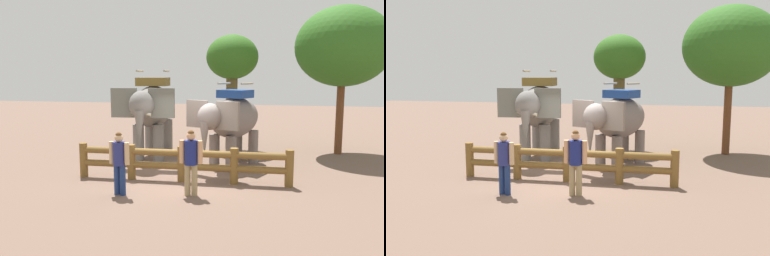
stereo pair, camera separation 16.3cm
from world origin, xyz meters
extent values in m
plane|color=brown|center=(0.00, 0.00, 0.00)|extent=(60.00, 60.00, 0.00)
cylinder|color=brown|center=(-3.08, -0.22, 0.53)|extent=(0.24, 0.24, 1.05)
cylinder|color=brown|center=(-1.54, -0.16, 0.53)|extent=(0.24, 0.24, 1.05)
cylinder|color=brown|center=(0.00, -0.11, 0.53)|extent=(0.24, 0.24, 1.05)
cylinder|color=brown|center=(1.54, -0.05, 0.53)|extent=(0.24, 0.24, 1.05)
cylinder|color=brown|center=(3.08, 0.00, 0.53)|extent=(0.24, 0.24, 1.05)
cylinder|color=brown|center=(0.00, -0.11, 0.45)|extent=(6.16, 0.42, 0.20)
cylinder|color=brown|center=(0.00, -0.11, 0.85)|extent=(6.16, 0.42, 0.20)
cylinder|color=slate|center=(-1.48, 2.35, 0.67)|extent=(0.40, 0.40, 1.34)
cylinder|color=slate|center=(-2.21, 2.28, 0.67)|extent=(0.40, 0.40, 1.34)
cylinder|color=slate|center=(-1.65, 4.15, 0.67)|extent=(0.40, 0.40, 1.34)
cylinder|color=slate|center=(-2.38, 4.08, 0.67)|extent=(0.40, 0.40, 1.34)
ellipsoid|color=slate|center=(-1.93, 3.21, 1.92)|extent=(1.61, 3.12, 1.56)
ellipsoid|color=slate|center=(-1.76, 1.44, 2.12)|extent=(0.94, 1.08, 0.95)
cube|color=slate|center=(-1.13, 1.63, 2.17)|extent=(0.90, 0.22, 1.00)
cube|color=slate|center=(-2.42, 1.50, 2.17)|extent=(0.90, 0.22, 1.00)
cone|color=slate|center=(-1.73, 1.09, 1.35)|extent=(0.36, 0.36, 1.23)
cone|color=beige|center=(-1.56, 1.21, 1.84)|extent=(0.41, 0.15, 0.17)
cone|color=beige|center=(-1.91, 1.17, 1.84)|extent=(0.41, 0.15, 0.17)
cube|color=brown|center=(-1.93, 3.21, 2.86)|extent=(1.23, 1.11, 0.31)
cylinder|color=#A59E8C|center=(-1.42, 3.26, 3.26)|extent=(0.16, 0.91, 0.08)
cylinder|color=#A59E8C|center=(-2.44, 3.17, 3.26)|extent=(0.16, 0.91, 0.08)
cylinder|color=slate|center=(1.27, 1.42, 0.58)|extent=(0.35, 0.35, 1.16)
cylinder|color=slate|center=(0.68, 1.68, 0.58)|extent=(0.35, 0.35, 1.16)
cylinder|color=slate|center=(1.89, 2.86, 0.58)|extent=(0.35, 0.35, 1.16)
cylinder|color=slate|center=(1.31, 3.11, 0.58)|extent=(0.35, 0.35, 1.16)
ellipsoid|color=slate|center=(1.29, 2.27, 1.67)|extent=(2.11, 2.86, 1.35)
ellipsoid|color=slate|center=(0.67, 0.85, 1.84)|extent=(1.03, 1.09, 0.83)
cube|color=slate|center=(1.23, 0.73, 1.89)|extent=(0.76, 0.41, 0.87)
cube|color=slate|center=(0.20, 1.18, 1.89)|extent=(0.76, 0.41, 0.87)
cone|color=slate|center=(0.55, 0.57, 1.17)|extent=(0.31, 0.31, 1.06)
cube|color=navy|center=(1.29, 2.27, 2.48)|extent=(1.25, 1.19, 0.27)
cylinder|color=#A59E8C|center=(1.70, 2.09, 2.83)|extent=(0.37, 0.75, 0.07)
cylinder|color=#A59E8C|center=(0.88, 2.44, 2.83)|extent=(0.37, 0.75, 0.07)
cylinder|color=navy|center=(-1.18, -1.72, 0.40)|extent=(0.15, 0.15, 0.79)
cylinder|color=navy|center=(-1.35, -1.69, 0.40)|extent=(0.15, 0.15, 0.79)
cylinder|color=navy|center=(-1.26, -1.71, 1.10)|extent=(0.37, 0.37, 0.61)
cylinder|color=tan|center=(-1.04, -1.74, 1.11)|extent=(0.13, 0.13, 0.58)
cylinder|color=tan|center=(-1.49, -1.67, 1.11)|extent=(0.13, 0.13, 0.58)
sphere|color=tan|center=(-1.26, -1.71, 1.51)|extent=(0.22, 0.22, 0.22)
sphere|color=#593819|center=(-1.26, -1.71, 1.57)|extent=(0.17, 0.17, 0.17)
cylinder|color=tan|center=(0.66, -1.37, 0.41)|extent=(0.16, 0.16, 0.82)
cylinder|color=tan|center=(0.47, -1.37, 0.41)|extent=(0.16, 0.16, 0.82)
cylinder|color=navy|center=(0.57, -1.37, 1.14)|extent=(0.34, 0.34, 0.63)
cylinder|color=tan|center=(0.80, -1.36, 1.16)|extent=(0.13, 0.13, 0.60)
cylinder|color=tan|center=(0.33, -1.37, 1.16)|extent=(0.13, 0.13, 0.60)
sphere|color=tan|center=(0.57, -1.37, 1.57)|extent=(0.23, 0.23, 0.23)
sphere|color=#593819|center=(0.57, -1.37, 1.63)|extent=(0.18, 0.18, 0.18)
cylinder|color=brown|center=(0.80, 5.42, 1.63)|extent=(0.48, 0.48, 3.26)
ellipsoid|color=#2E621B|center=(0.80, 5.42, 3.85)|extent=(2.15, 2.15, 1.83)
cylinder|color=brown|center=(5.10, 5.18, 1.60)|extent=(0.29, 0.29, 3.21)
ellipsoid|color=#2F661F|center=(5.10, 5.18, 4.20)|extent=(3.63, 3.63, 3.09)
camera|label=1|loc=(2.71, -10.96, 3.13)|focal=36.46mm
camera|label=2|loc=(2.87, -10.92, 3.13)|focal=36.46mm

